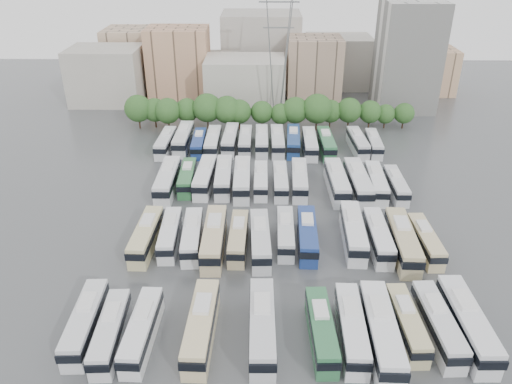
{
  "coord_description": "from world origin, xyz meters",
  "views": [
    {
      "loc": [
        -1.66,
        -66.02,
        40.93
      ],
      "look_at": [
        -2.55,
        5.35,
        3.0
      ],
      "focal_mm": 35.0,
      "sensor_mm": 36.0,
      "label": 1
    }
  ],
  "objects_px": {
    "bus_r1_s12": "(403,241)",
    "bus_r2_s1": "(168,180)",
    "bus_r1_s3": "(192,236)",
    "bus_r2_s13": "(396,185)",
    "bus_r2_s11": "(358,182)",
    "bus_r1_s7": "(285,233)",
    "bus_r1_s8": "(307,234)",
    "bus_r2_s4": "(224,177)",
    "electricity_pylon": "(278,39)",
    "bus_r3_s1": "(183,138)",
    "bus_r1_s5": "(238,237)",
    "bus_r1_s11": "(378,237)",
    "bus_r3_s12": "(358,142)",
    "bus_r3_s4": "(230,139)",
    "bus_r0_s0": "(86,322)",
    "bus_r3_s6": "(262,141)",
    "bus_r0_s13": "(467,323)",
    "bus_r2_s6": "(261,180)",
    "bus_r3_s5": "(245,141)",
    "bus_r0_s2": "(142,330)",
    "bus_r0_s6": "(262,326)",
    "bus_r2_s10": "(337,181)",
    "bus_r3_s7": "(277,141)",
    "bus_r0_s1": "(110,332)",
    "bus_r2_s7": "(280,181)",
    "bus_r2_s12": "(376,183)",
    "bus_r3_s10": "(326,143)",
    "apartment_tower": "(407,56)",
    "bus_r2_s3": "(205,177)",
    "bus_r2_s2": "(187,177)",
    "bus_r3_s8": "(293,141)",
    "bus_r3_s9": "(310,143)",
    "bus_r2_s8": "(299,179)",
    "bus_r0_s9": "(351,328)",
    "bus_r1_s2": "(170,234)",
    "bus_r2_s5": "(242,179)",
    "bus_r3_s13": "(374,143)",
    "bus_r0_s8": "(321,329)",
    "bus_r1_s4": "(214,238)",
    "bus_r3_s3": "(213,142)",
    "bus_r0_s11": "(407,323)"
  },
  "relations": [
    {
      "from": "bus_r1_s7",
      "to": "bus_r3_s1",
      "type": "xyz_separation_m",
      "value": [
        -19.91,
        35.77,
        0.28
      ]
    },
    {
      "from": "bus_r1_s5",
      "to": "bus_r2_s3",
      "type": "distance_m",
      "value": 20.34
    },
    {
      "from": "apartment_tower",
      "to": "bus_r2_s8",
      "type": "xyz_separation_m",
      "value": [
        -29.01,
        -45.69,
        -11.12
      ]
    },
    {
      "from": "bus_r1_s3",
      "to": "bus_r2_s8",
      "type": "bearing_deg",
      "value": 44.66
    },
    {
      "from": "bus_r1_s8",
      "to": "bus_r2_s6",
      "type": "relative_size",
      "value": 1.1
    },
    {
      "from": "bus_r0_s11",
      "to": "bus_r3_s10",
      "type": "relative_size",
      "value": 0.9
    },
    {
      "from": "bus_r2_s7",
      "to": "bus_r3_s5",
      "type": "relative_size",
      "value": 0.97
    },
    {
      "from": "bus_r3_s4",
      "to": "bus_r3_s3",
      "type": "bearing_deg",
      "value": -156.74
    },
    {
      "from": "bus_r2_s10",
      "to": "bus_r3_s12",
      "type": "xyz_separation_m",
      "value": [
        6.73,
        18.35,
        -0.22
      ]
    },
    {
      "from": "bus_r3_s7",
      "to": "bus_r0_s1",
      "type": "bearing_deg",
      "value": -110.11
    },
    {
      "from": "bus_r1_s3",
      "to": "bus_r2_s6",
      "type": "xyz_separation_m",
      "value": [
        9.82,
        18.19,
        -0.09
      ]
    },
    {
      "from": "bus_r1_s12",
      "to": "bus_r2_s1",
      "type": "distance_m",
      "value": 40.81
    },
    {
      "from": "bus_r1_s7",
      "to": "bus_r3_s7",
      "type": "relative_size",
      "value": 0.92
    },
    {
      "from": "bus_r3_s6",
      "to": "bus_r3_s7",
      "type": "height_order",
      "value": "bus_r3_s7"
    },
    {
      "from": "bus_r3_s12",
      "to": "bus_r1_s2",
      "type": "bearing_deg",
      "value": -136.24
    },
    {
      "from": "bus_r0_s1",
      "to": "bus_r2_s6",
      "type": "height_order",
      "value": "bus_r0_s1"
    },
    {
      "from": "bus_r1_s11",
      "to": "bus_r3_s4",
      "type": "relative_size",
      "value": 0.97
    },
    {
      "from": "bus_r2_s7",
      "to": "bus_r3_s1",
      "type": "distance_m",
      "value": 27.35
    },
    {
      "from": "bus_r3_s6",
      "to": "apartment_tower",
      "type": "bearing_deg",
      "value": 37.52
    },
    {
      "from": "bus_r0_s9",
      "to": "bus_r2_s10",
      "type": "distance_m",
      "value": 35.78
    },
    {
      "from": "bus_r0_s6",
      "to": "bus_r1_s2",
      "type": "distance_m",
      "value": 23.24
    },
    {
      "from": "bus_r0_s13",
      "to": "bus_r2_s6",
      "type": "xyz_separation_m",
      "value": [
        -23.11,
        35.92,
        -0.35
      ]
    },
    {
      "from": "bus_r2_s1",
      "to": "bus_r2_s12",
      "type": "distance_m",
      "value": 36.28
    },
    {
      "from": "bus_r3_s10",
      "to": "bus_r0_s2",
      "type": "bearing_deg",
      "value": -117.29
    },
    {
      "from": "bus_r2_s4",
      "to": "bus_r2_s12",
      "type": "height_order",
      "value": "bus_r2_s4"
    },
    {
      "from": "bus_r1_s3",
      "to": "bus_r2_s13",
      "type": "relative_size",
      "value": 1.06
    },
    {
      "from": "bus_r1_s5",
      "to": "bus_r3_s12",
      "type": "relative_size",
      "value": 0.95
    },
    {
      "from": "bus_r0_s2",
      "to": "bus_r2_s5",
      "type": "distance_m",
      "value": 38.23
    },
    {
      "from": "bus_r2_s7",
      "to": "bus_r3_s13",
      "type": "distance_m",
      "value": 26.38
    },
    {
      "from": "bus_r2_s13",
      "to": "bus_r3_s13",
      "type": "height_order",
      "value": "bus_r2_s13"
    },
    {
      "from": "bus_r1_s7",
      "to": "bus_r1_s8",
      "type": "bearing_deg",
      "value": -10.35
    },
    {
      "from": "bus_r3_s5",
      "to": "bus_r0_s2",
      "type": "bearing_deg",
      "value": -99.5
    },
    {
      "from": "bus_r0_s9",
      "to": "bus_r3_s9",
      "type": "distance_m",
      "value": 53.29
    },
    {
      "from": "bus_r0_s13",
      "to": "bus_r2_s12",
      "type": "xyz_separation_m",
      "value": [
        -3.1,
        34.84,
        -0.17
      ]
    },
    {
      "from": "bus_r1_s4",
      "to": "bus_r1_s7",
      "type": "distance_m",
      "value": 10.4
    },
    {
      "from": "bus_r2_s2",
      "to": "bus_r3_s5",
      "type": "bearing_deg",
      "value": 58.57
    },
    {
      "from": "bus_r2_s11",
      "to": "bus_r2_s13",
      "type": "height_order",
      "value": "bus_r2_s11"
    },
    {
      "from": "bus_r0_s8",
      "to": "bus_r2_s13",
      "type": "height_order",
      "value": "bus_r0_s8"
    },
    {
      "from": "bus_r0_s0",
      "to": "bus_r3_s6",
      "type": "height_order",
      "value": "bus_r0_s0"
    },
    {
      "from": "bus_r3_s8",
      "to": "bus_r3_s9",
      "type": "relative_size",
      "value": 1.02
    },
    {
      "from": "bus_r2_s4",
      "to": "electricity_pylon",
      "type": "bearing_deg",
      "value": 73.14
    },
    {
      "from": "bus_r2_s7",
      "to": "bus_r3_s8",
      "type": "distance_m",
      "value": 18.48
    },
    {
      "from": "bus_r1_s5",
      "to": "bus_r2_s13",
      "type": "relative_size",
      "value": 1.03
    },
    {
      "from": "bus_r1_s8",
      "to": "bus_r3_s10",
      "type": "bearing_deg",
      "value": 81.22
    },
    {
      "from": "bus_r0_s6",
      "to": "bus_r2_s11",
      "type": "relative_size",
      "value": 0.95
    },
    {
      "from": "bus_r0_s6",
      "to": "bus_r2_s10",
      "type": "distance_m",
      "value": 37.85
    },
    {
      "from": "bus_r1_s2",
      "to": "bus_r1_s4",
      "type": "bearing_deg",
      "value": -14.17
    },
    {
      "from": "bus_r2_s7",
      "to": "bus_r2_s1",
      "type": "bearing_deg",
      "value": -178.66
    },
    {
      "from": "apartment_tower",
      "to": "bus_r3_s7",
      "type": "relative_size",
      "value": 2.15
    },
    {
      "from": "bus_r1_s5",
      "to": "bus_r1_s11",
      "type": "relative_size",
      "value": 0.94
    }
  ]
}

